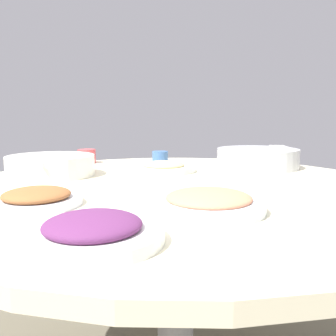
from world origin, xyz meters
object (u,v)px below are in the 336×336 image
(dish_stirfry, at_px, (37,198))
(tea_cup_far, at_px, (160,157))
(dish_shrimp, at_px, (209,202))
(dish_eggplant, at_px, (93,231))
(round_dining_table, at_px, (176,212))
(soup_bowl, at_px, (51,166))
(rice_bowl, at_px, (258,158))
(dish_noodles, at_px, (164,167))
(tea_cup_near, at_px, (87,156))

(dish_stirfry, xyz_separation_m, tea_cup_far, (0.65, -0.46, 0.01))
(dish_stirfry, bearing_deg, dish_shrimp, -113.46)
(dish_stirfry, bearing_deg, dish_eggplant, -159.31)
(round_dining_table, height_order, soup_bowl, soup_bowl)
(rice_bowl, height_order, dish_noodles, rice_bowl)
(dish_shrimp, xyz_separation_m, tea_cup_far, (0.81, -0.10, 0.00))
(soup_bowl, height_order, tea_cup_far, soup_bowl)
(soup_bowl, xyz_separation_m, tea_cup_far, (0.23, -0.44, -0.01))
(soup_bowl, xyz_separation_m, dish_noodles, (-0.01, -0.40, -0.02))
(rice_bowl, height_order, dish_shrimp, rice_bowl)
(round_dining_table, distance_m, tea_cup_near, 0.63)
(round_dining_table, distance_m, dish_stirfry, 0.42)
(dish_shrimp, distance_m, tea_cup_far, 0.81)
(round_dining_table, relative_size, dish_stirfry, 6.58)
(rice_bowl, relative_size, dish_stirfry, 1.51)
(tea_cup_near, bearing_deg, tea_cup_far, -103.31)
(dish_noodles, xyz_separation_m, dish_stirfry, (-0.41, 0.41, 0.00))
(dish_stirfry, bearing_deg, tea_cup_near, -11.82)
(round_dining_table, xyz_separation_m, dish_eggplant, (-0.44, 0.27, 0.10))
(tea_cup_near, bearing_deg, dish_eggplant, 177.61)
(rice_bowl, bearing_deg, tea_cup_far, 53.95)
(dish_stirfry, bearing_deg, rice_bowl, -63.03)
(dish_stirfry, distance_m, tea_cup_far, 0.79)
(tea_cup_far, bearing_deg, rice_bowl, -126.05)
(tea_cup_near, bearing_deg, dish_shrimp, -166.40)
(dish_noodles, bearing_deg, dish_shrimp, 175.15)
(rice_bowl, relative_size, tea_cup_far, 4.59)
(dish_shrimp, bearing_deg, rice_bowl, -37.47)
(soup_bowl, height_order, dish_stirfry, soup_bowl)
(dish_shrimp, relative_size, dish_stirfry, 1.17)
(soup_bowl, relative_size, dish_eggplant, 1.36)
(soup_bowl, distance_m, tea_cup_near, 0.33)
(dish_noodles, bearing_deg, soup_bowl, 88.27)
(soup_bowl, xyz_separation_m, dish_shrimp, (-0.58, -0.35, -0.01))
(dish_eggplant, distance_m, tea_cup_near, 1.01)
(tea_cup_near, distance_m, tea_cup_far, 0.32)
(rice_bowl, bearing_deg, dish_stirfry, 116.97)
(dish_noodles, distance_m, dish_eggplant, 0.76)
(rice_bowl, distance_m, soup_bowl, 0.78)
(dish_stirfry, relative_size, tea_cup_near, 2.71)
(dish_shrimp, bearing_deg, soup_bowl, 31.05)
(dish_shrimp, height_order, dish_noodles, dish_shrimp)
(round_dining_table, distance_m, tea_cup_far, 0.52)
(dish_eggplant, xyz_separation_m, tea_cup_far, (0.94, -0.35, 0.01))
(dish_noodles, relative_size, tea_cup_near, 3.01)
(dish_noodles, height_order, dish_stirfry, dish_stirfry)
(dish_eggplant, xyz_separation_m, dish_stirfry, (0.29, 0.11, -0.00))
(tea_cup_far, bearing_deg, dish_eggplant, 159.48)
(dish_noodles, bearing_deg, rice_bowl, -90.53)
(dish_noodles, bearing_deg, tea_cup_far, -11.19)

